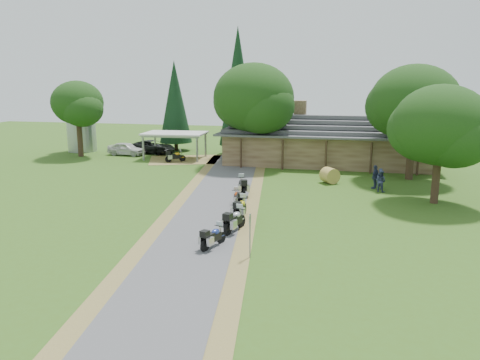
% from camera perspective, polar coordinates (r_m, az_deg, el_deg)
% --- Properties ---
extents(ground, '(120.00, 120.00, 0.00)m').
position_cam_1_polar(ground, '(26.10, -5.05, -6.39)').
color(ground, '#395B19').
rests_on(ground, ground).
extents(driveway, '(51.95, 51.95, 0.00)m').
position_cam_1_polar(driveway, '(29.89, -3.62, -3.97)').
color(driveway, '#464649').
rests_on(driveway, ground).
extents(lodge, '(21.40, 9.40, 4.90)m').
position_cam_1_polar(lodge, '(47.92, 10.73, 4.92)').
color(lodge, brown).
rests_on(lodge, ground).
extents(silo, '(3.52, 3.52, 6.66)m').
position_cam_1_polar(silo, '(58.23, -18.83, 6.59)').
color(silo, gray).
rests_on(silo, ground).
extents(carport, '(6.68, 4.66, 2.79)m').
position_cam_1_polar(carport, '(50.68, -7.91, 4.19)').
color(carport, silver).
rests_on(carport, ground).
extents(car_white_sedan, '(2.95, 5.72, 1.83)m').
position_cam_1_polar(car_white_sedan, '(53.91, -13.69, 3.91)').
color(car_white_sedan, silver).
rests_on(car_white_sedan, ground).
extents(car_dark_suv, '(3.84, 6.31, 2.25)m').
position_cam_1_polar(car_dark_suv, '(54.64, -10.61, 4.38)').
color(car_dark_suv, black).
rests_on(car_dark_suv, ground).
extents(motorcycle_row_a, '(1.15, 1.87, 1.22)m').
position_cam_1_polar(motorcycle_row_a, '(23.62, -3.28, -6.81)').
color(motorcycle_row_a, navy).
rests_on(motorcycle_row_a, ground).
extents(motorcycle_row_b, '(1.16, 2.16, 1.41)m').
position_cam_1_polar(motorcycle_row_b, '(26.01, -0.65, -4.79)').
color(motorcycle_row_b, '#AFB1B7').
rests_on(motorcycle_row_b, ground).
extents(motorcycle_row_c, '(0.72, 2.09, 1.42)m').
position_cam_1_polar(motorcycle_row_c, '(28.31, 0.09, -3.37)').
color(motorcycle_row_c, yellow).
rests_on(motorcycle_row_c, ground).
extents(motorcycle_row_d, '(1.28, 1.83, 1.20)m').
position_cam_1_polar(motorcycle_row_d, '(31.18, -0.28, -2.12)').
color(motorcycle_row_d, '#D3420F').
rests_on(motorcycle_row_d, ground).
extents(motorcycle_row_e, '(1.39, 2.22, 1.44)m').
position_cam_1_polar(motorcycle_row_e, '(34.26, 0.28, -0.61)').
color(motorcycle_row_e, black).
rests_on(motorcycle_row_e, ground).
extents(motorcycle_carport_a, '(1.89, 1.65, 1.30)m').
position_cam_1_polar(motorcycle_carport_a, '(48.51, -7.89, 2.95)').
color(motorcycle_carport_a, gold).
rests_on(motorcycle_carport_a, ground).
extents(person_a, '(0.68, 0.66, 1.94)m').
position_cam_1_polar(person_a, '(37.37, 16.68, 0.33)').
color(person_a, navy).
rests_on(person_a, ground).
extents(person_b, '(0.67, 0.62, 1.93)m').
position_cam_1_polar(person_b, '(36.64, 16.78, 0.09)').
color(person_b, navy).
rests_on(person_b, ground).
extents(person_c, '(0.66, 0.74, 2.15)m').
position_cam_1_polar(person_c, '(37.65, 16.17, 0.61)').
color(person_c, navy).
rests_on(person_c, ground).
extents(hay_bale, '(1.71, 1.69, 1.27)m').
position_cam_1_polar(hay_bale, '(38.82, 10.88, 0.55)').
color(hay_bale, olive).
rests_on(hay_bale, ground).
extents(sign_post, '(0.39, 0.06, 2.16)m').
position_cam_1_polar(sign_post, '(22.12, 1.22, -6.84)').
color(sign_post, gray).
rests_on(sign_post, ground).
extents(oak_lodge_left, '(7.74, 7.74, 10.68)m').
position_cam_1_polar(oak_lodge_left, '(45.44, 1.68, 8.40)').
color(oak_lodge_left, '#153610').
rests_on(oak_lodge_left, ground).
extents(oak_lodge_right, '(7.26, 7.26, 10.48)m').
position_cam_1_polar(oak_lodge_right, '(41.57, 20.39, 7.18)').
color(oak_lodge_right, '#153610').
rests_on(oak_lodge_right, ground).
extents(oak_driveway, '(6.32, 6.32, 8.62)m').
position_cam_1_polar(oak_driveway, '(34.00, 23.13, 4.45)').
color(oak_driveway, '#153610').
rests_on(oak_driveway, ground).
extents(oak_silo, '(5.53, 5.53, 9.48)m').
position_cam_1_polar(oak_silo, '(54.16, -19.13, 7.70)').
color(oak_silo, '#153610').
rests_on(oak_silo, ground).
extents(cedar_near, '(4.20, 4.20, 14.04)m').
position_cam_1_polar(cedar_near, '(52.70, -0.26, 10.74)').
color(cedar_near, black).
rests_on(cedar_near, ground).
extents(cedar_far, '(3.82, 3.82, 10.52)m').
position_cam_1_polar(cedar_far, '(56.12, -7.92, 8.91)').
color(cedar_far, black).
rests_on(cedar_far, ground).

